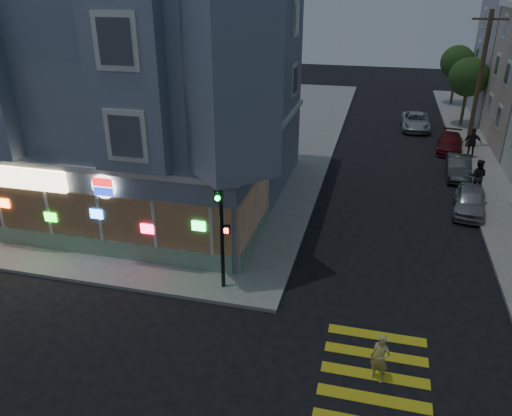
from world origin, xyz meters
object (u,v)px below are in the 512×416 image
at_px(street_tree_far, 457,62).
at_px(pedestrian_a, 478,177).
at_px(parked_car_d, 416,121).
at_px(traffic_signal, 221,213).
at_px(parked_car_a, 470,201).
at_px(street_tree_near, 469,77).
at_px(running_child, 380,358).
at_px(pedestrian_b, 472,143).
at_px(parked_car_b, 459,167).
at_px(parked_car_c, 450,143).
at_px(utility_pole, 480,79).

bearing_deg(street_tree_far, pedestrian_a, -92.26).
height_order(parked_car_d, traffic_signal, traffic_signal).
xyz_separation_m(parked_car_a, traffic_signal, (-9.96, -9.84, 2.63)).
xyz_separation_m(street_tree_near, parked_car_a, (-1.50, -17.28, -3.29)).
distance_m(pedestrian_a, parked_car_d, 13.45).
height_order(running_child, pedestrian_a, pedestrian_a).
relative_size(running_child, pedestrian_b, 0.81).
relative_size(pedestrian_a, parked_car_b, 0.51).
distance_m(running_child, parked_car_a, 13.73).
bearing_deg(pedestrian_a, parked_car_c, -71.80).
height_order(pedestrian_a, traffic_signal, traffic_signal).
relative_size(running_child, traffic_signal, 0.34).
bearing_deg(running_child, utility_pole, 99.93).
height_order(street_tree_near, running_child, street_tree_near).
xyz_separation_m(utility_pole, street_tree_near, (0.20, 6.00, -0.86)).
bearing_deg(running_child, parked_car_b, 99.78).
bearing_deg(parked_car_b, traffic_signal, -120.59).
bearing_deg(utility_pole, parked_car_d, 128.22).
bearing_deg(pedestrian_a, pedestrian_b, -81.13).
distance_m(parked_car_c, traffic_signal, 22.71).
bearing_deg(parked_car_d, running_child, -94.62).
xyz_separation_m(utility_pole, parked_car_a, (-1.30, -11.28, -4.15)).
relative_size(street_tree_far, parked_car_a, 1.40).
relative_size(parked_car_b, traffic_signal, 0.82).
bearing_deg(running_child, pedestrian_a, 95.56).
xyz_separation_m(street_tree_near, traffic_signal, (-11.46, -27.12, -0.66)).
distance_m(running_child, parked_car_d, 28.76).
bearing_deg(running_child, street_tree_near, 101.99).
relative_size(parked_car_b, parked_car_c, 0.95).
xyz_separation_m(street_tree_near, parked_car_c, (-1.50, -6.88, -3.35)).
xyz_separation_m(utility_pole, running_child, (-5.42, -24.37, -4.02)).
distance_m(pedestrian_a, parked_car_a, 2.55).
bearing_deg(parked_car_b, utility_pole, 80.86).
height_order(street_tree_far, parked_car_c, street_tree_far).
xyz_separation_m(street_tree_near, street_tree_far, (0.00, 8.00, 0.00)).
xyz_separation_m(pedestrian_a, traffic_signal, (-10.56, -12.27, 2.16)).
relative_size(running_child, parked_car_a, 0.41).
bearing_deg(parked_car_c, running_child, -93.04).
bearing_deg(street_tree_near, utility_pole, -91.91).
bearing_deg(street_tree_near, parked_car_d, -154.96).
bearing_deg(parked_car_a, street_tree_near, 92.99).
xyz_separation_m(pedestrian_a, parked_car_d, (-2.70, 13.17, -0.48)).
bearing_deg(street_tree_near, pedestrian_a, -93.47).
xyz_separation_m(running_child, parked_car_a, (4.12, 13.09, -0.14)).
height_order(pedestrian_a, parked_car_b, pedestrian_a).
height_order(street_tree_far, pedestrian_a, street_tree_far).
bearing_deg(running_child, parked_car_a, 95.00).
distance_m(pedestrian_b, parked_car_b, 3.92).
height_order(pedestrian_b, parked_car_a, pedestrian_b).
bearing_deg(parked_car_a, running_child, -99.52).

